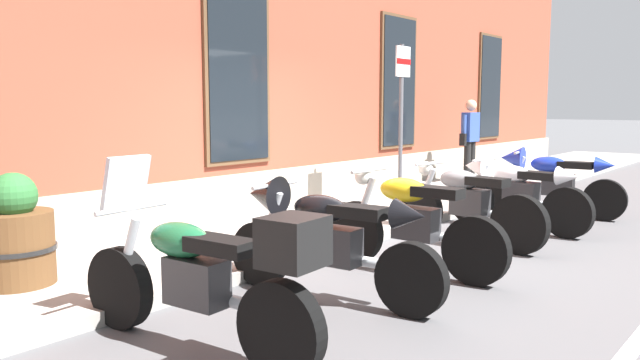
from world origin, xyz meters
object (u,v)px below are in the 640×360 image
Objects in this scene: motorcycle_green_touring at (204,275)px; motorcycle_blue_sport at (549,179)px; motorcycle_black_sport at (321,234)px; pedestrian_blue_top at (470,136)px; motorcycle_grey_naked at (465,204)px; barrel_planter at (16,238)px; motorcycle_yellow_naked at (410,224)px; parking_sign at (402,103)px; motorcycle_white_sport at (513,189)px.

motorcycle_green_touring is 1.07× the size of motorcycle_blue_sport.
motorcycle_black_sport is 7.79m from pedestrian_blue_top.
motorcycle_black_sport is 1.03× the size of motorcycle_grey_naked.
pedestrian_blue_top reaches higher than motorcycle_green_touring.
pedestrian_blue_top is (7.47, 2.17, 0.48)m from motorcycle_black_sport.
motorcycle_black_sport is 2.19× the size of barrel_planter.
barrel_planter is (-2.84, 2.22, 0.03)m from motorcycle_yellow_naked.
pedestrian_blue_top is 1.70× the size of barrel_planter.
parking_sign is at bearing 22.17° from motorcycle_black_sport.
motorcycle_black_sport is at bearing 6.45° from motorcycle_green_touring.
barrel_planter is at bearing 162.41° from motorcycle_blue_sport.
motorcycle_white_sport is at bearing -147.02° from pedestrian_blue_top.
parking_sign is (-0.06, 1.70, 1.14)m from motorcycle_white_sport.
motorcycle_green_touring is at bearing -178.13° from motorcycle_grey_naked.
motorcycle_white_sport is 1.39m from motorcycle_blue_sport.
motorcycle_blue_sport reaches higher than motorcycle_grey_naked.
motorcycle_green_touring reaches higher than motorcycle_white_sport.
motorcycle_black_sport is 4.30m from parking_sign.
motorcycle_blue_sport is at bearing -2.75° from motorcycle_grey_naked.
motorcycle_yellow_naked is (1.20, -0.17, -0.07)m from motorcycle_black_sport.
motorcycle_grey_naked is 2.30m from parking_sign.
motorcycle_yellow_naked is at bearing -38.01° from barrel_planter.
motorcycle_yellow_naked is 1.23× the size of pedestrian_blue_top.
motorcycle_black_sport is at bearing 178.00° from motorcycle_white_sport.
motorcycle_yellow_naked is 1.52m from motorcycle_grey_naked.
motorcycle_black_sport is 1.29× the size of pedestrian_blue_top.
motorcycle_black_sport is 2.63m from barrel_planter.
parking_sign is (-1.45, 1.72, 1.13)m from motorcycle_blue_sport.
motorcycle_grey_naked is 1.03× the size of motorcycle_white_sport.
barrel_planter is (-5.49, 0.48, -1.16)m from parking_sign.
motorcycle_black_sport is at bearing 171.92° from motorcycle_yellow_naked.
motorcycle_white_sport is 5.97m from barrel_planter.
motorcycle_green_touring is 1.04× the size of motorcycle_grey_naked.
motorcycle_green_touring is 2.22m from barrel_planter.
parking_sign reaches higher than barrel_planter.
parking_sign reaches higher than motorcycle_white_sport.
pedestrian_blue_top is at bearing 32.98° from motorcycle_white_sport.
motorcycle_blue_sport is 0.83× the size of parking_sign.
motorcycle_yellow_naked is at bearing -179.30° from motorcycle_white_sport.
pedestrian_blue_top is at bearing 24.82° from motorcycle_grey_naked.
motorcycle_yellow_naked is 1.01× the size of motorcycle_white_sport.
motorcycle_black_sport is 2.71m from motorcycle_grey_naked.
motorcycle_green_touring is 1.30× the size of pedestrian_blue_top.
motorcycle_yellow_naked is 3.60m from barrel_planter.
motorcycle_yellow_naked reaches higher than motorcycle_white_sport.
motorcycle_grey_naked is 2.59m from motorcycle_blue_sport.
parking_sign is 2.49× the size of barrel_planter.
motorcycle_black_sport is 1.06× the size of motorcycle_yellow_naked.
motorcycle_white_sport is at bearing -87.96° from parking_sign.
motorcycle_grey_naked is at bearing 5.39° from motorcycle_yellow_naked.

